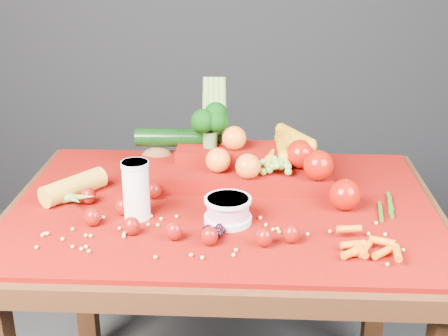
{
  "coord_description": "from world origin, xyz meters",
  "views": [
    {
      "loc": [
        0.07,
        -1.43,
        1.43
      ],
      "look_at": [
        0.0,
        0.02,
        0.85
      ],
      "focal_mm": 50.0,
      "sensor_mm": 36.0,
      "label": 1
    }
  ],
  "objects_px": {
    "table": "(224,240)",
    "produce_mound": "(243,160)",
    "yogurt_bowl": "(228,209)",
    "milk_glass": "(136,188)"
  },
  "relations": [
    {
      "from": "table",
      "to": "milk_glass",
      "type": "xyz_separation_m",
      "value": [
        -0.2,
        -0.09,
        0.18
      ]
    },
    {
      "from": "table",
      "to": "yogurt_bowl",
      "type": "xyz_separation_m",
      "value": [
        0.02,
        -0.1,
        0.14
      ]
    },
    {
      "from": "table",
      "to": "yogurt_bowl",
      "type": "distance_m",
      "value": 0.18
    },
    {
      "from": "yogurt_bowl",
      "to": "produce_mound",
      "type": "xyz_separation_m",
      "value": [
        0.03,
        0.26,
        0.03
      ]
    },
    {
      "from": "table",
      "to": "yogurt_bowl",
      "type": "relative_size",
      "value": 9.69
    },
    {
      "from": "yogurt_bowl",
      "to": "produce_mound",
      "type": "height_order",
      "value": "produce_mound"
    },
    {
      "from": "table",
      "to": "produce_mound",
      "type": "xyz_separation_m",
      "value": [
        0.04,
        0.16,
        0.17
      ]
    },
    {
      "from": "table",
      "to": "produce_mound",
      "type": "relative_size",
      "value": 1.83
    },
    {
      "from": "table",
      "to": "produce_mound",
      "type": "bearing_deg",
      "value": 73.96
    },
    {
      "from": "milk_glass",
      "to": "yogurt_bowl",
      "type": "height_order",
      "value": "milk_glass"
    }
  ]
}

